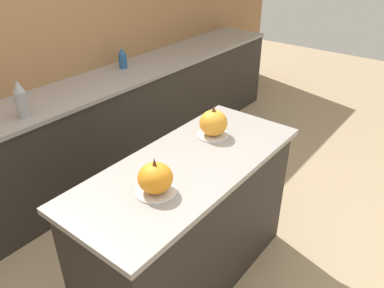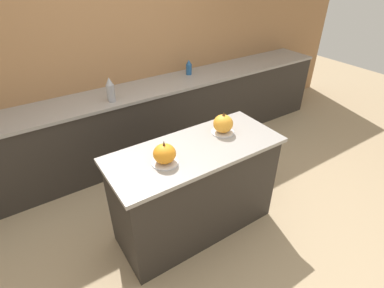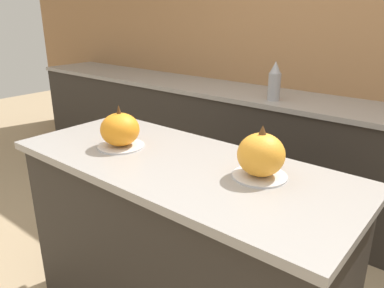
# 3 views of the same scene
# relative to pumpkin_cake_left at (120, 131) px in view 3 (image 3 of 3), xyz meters

# --- Properties ---
(wall_back) EXTENTS (8.00, 0.06, 2.50)m
(wall_back) POSITION_rel_pumpkin_cake_left_xyz_m (0.32, 1.82, 0.23)
(wall_back) COLOR #9E7047
(wall_back) RESTS_ON ground_plane
(kitchen_island) EXTENTS (1.53, 0.65, 0.94)m
(kitchen_island) POSITION_rel_pumpkin_cake_left_xyz_m (0.32, 0.04, -0.55)
(kitchen_island) COLOR #2D2823
(kitchen_island) RESTS_ON ground_plane
(back_counter) EXTENTS (6.00, 0.60, 0.93)m
(back_counter) POSITION_rel_pumpkin_cake_left_xyz_m (0.32, 1.49, -0.55)
(back_counter) COLOR #2D2823
(back_counter) RESTS_ON ground_plane
(pumpkin_cake_left) EXTENTS (0.22, 0.22, 0.20)m
(pumpkin_cake_left) POSITION_rel_pumpkin_cake_left_xyz_m (0.00, 0.00, 0.00)
(pumpkin_cake_left) COLOR silver
(pumpkin_cake_left) RESTS_ON kitchen_island
(pumpkin_cake_right) EXTENTS (0.21, 0.21, 0.21)m
(pumpkin_cake_right) POSITION_rel_pumpkin_cake_left_xyz_m (0.67, 0.12, 0.01)
(pumpkin_cake_right) COLOR silver
(pumpkin_cake_right) RESTS_ON kitchen_island
(bottle_tall) EXTENTS (0.09, 0.09, 0.27)m
(bottle_tall) POSITION_rel_pumpkin_cake_left_xyz_m (0.08, 1.34, 0.04)
(bottle_tall) COLOR #99999E
(bottle_tall) RESTS_ON back_counter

